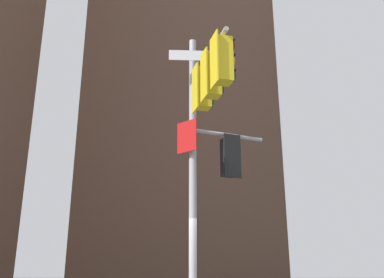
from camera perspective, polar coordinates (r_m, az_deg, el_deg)
building_mid_block at (r=44.53m, az=-0.94°, el=16.95°), size 15.10×15.10×52.78m
signal_pole_assembly at (r=9.90m, az=2.28°, el=2.12°), size 2.45×3.56×7.26m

